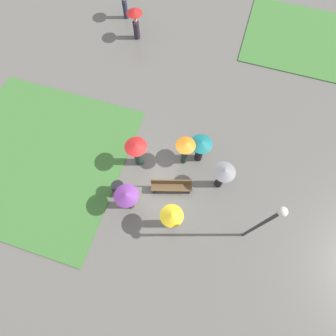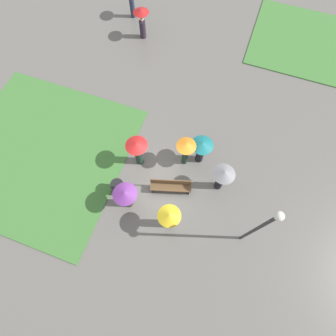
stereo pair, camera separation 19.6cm
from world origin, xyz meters
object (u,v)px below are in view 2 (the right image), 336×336
object	(u,v)px
park_bench	(171,185)
crowd_person_purple	(126,196)
crowd_person_red	(138,150)
lone_walker_far_path	(142,19)
crowd_person_teal	(201,148)
lamp_post	(262,226)
crowd_person_grey	(223,176)
trash_bin	(118,187)
crowd_person_orange	(186,149)
crowd_person_yellow	(169,218)

from	to	relation	value
park_bench	crowd_person_purple	xyz separation A→B (m)	(-1.60, -1.38, 0.80)
crowd_person_red	lone_walker_far_path	size ratio (longest dim) A/B	1.00
crowd_person_teal	crowd_person_purple	xyz separation A→B (m)	(-2.43, -3.39, 0.06)
lamp_post	crowd_person_grey	distance (m)	3.13
crowd_person_purple	crowd_person_red	distance (m)	2.29
trash_bin	crowd_person_purple	world-z (taller)	crowd_person_purple
crowd_person_teal	crowd_person_orange	distance (m)	0.80
crowd_person_teal	crowd_person_grey	bearing A→B (deg)	71.17
trash_bin	lone_walker_far_path	size ratio (longest dim) A/B	0.47
trash_bin	lone_walker_far_path	xyz separation A→B (m)	(-2.79, 10.08, 0.80)
crowd_person_yellow	lamp_post	bearing A→B (deg)	-115.28
crowd_person_teal	park_bench	bearing A→B (deg)	-1.73
park_bench	lone_walker_far_path	size ratio (longest dim) A/B	1.03
park_bench	crowd_person_grey	xyz separation A→B (m)	(2.15, 0.92, 0.87)
crowd_person_red	crowd_person_grey	distance (m)	4.13
park_bench	crowd_person_teal	size ratio (longest dim) A/B	1.12
crowd_person_grey	lone_walker_far_path	distance (m)	10.98
crowd_person_yellow	crowd_person_red	xyz separation A→B (m)	(-2.49, 2.54, -0.13)
lamp_post	crowd_person_grey	size ratio (longest dim) A/B	2.49
crowd_person_yellow	crowd_person_grey	size ratio (longest dim) A/B	1.04
crowd_person_purple	crowd_person_red	xyz separation A→B (m)	(-0.38, 2.26, -0.04)
park_bench	lone_walker_far_path	distance (m)	10.52
crowd_person_grey	lone_walker_far_path	size ratio (longest dim) A/B	0.99
trash_bin	lone_walker_far_path	world-z (taller)	lone_walker_far_path
crowd_person_teal	crowd_person_yellow	xyz separation A→B (m)	(-0.32, -3.67, 0.15)
crowd_person_orange	lone_walker_far_path	size ratio (longest dim) A/B	1.03
park_bench	crowd_person_purple	size ratio (longest dim) A/B	1.11
trash_bin	crowd_person_purple	distance (m)	1.19
crowd_person_yellow	crowd_person_purple	world-z (taller)	crowd_person_yellow
park_bench	crowd_person_orange	bearing A→B (deg)	67.47
park_bench	crowd_person_yellow	size ratio (longest dim) A/B	1.01
crowd_person_yellow	crowd_person_red	size ratio (longest dim) A/B	1.03
trash_bin	crowd_person_red	size ratio (longest dim) A/B	0.47
crowd_person_yellow	lone_walker_far_path	world-z (taller)	crowd_person_yellow
crowd_person_teal	crowd_person_grey	size ratio (longest dim) A/B	0.93
park_bench	crowd_person_red	size ratio (longest dim) A/B	1.04
crowd_person_yellow	crowd_person_red	world-z (taller)	crowd_person_yellow
crowd_person_teal	lone_walker_far_path	world-z (taller)	lone_walker_far_path
lamp_post	crowd_person_grey	bearing A→B (deg)	128.82
trash_bin	crowd_person_purple	size ratio (longest dim) A/B	0.50
trash_bin	crowd_person_teal	world-z (taller)	crowd_person_teal
crowd_person_purple	lamp_post	bearing A→B (deg)	-7.86
crowd_person_yellow	crowd_person_purple	distance (m)	2.13
trash_bin	crowd_person_teal	size ratio (longest dim) A/B	0.50
crowd_person_orange	lone_walker_far_path	xyz separation A→B (m)	(-5.28, 7.54, -0.19)
crowd_person_orange	crowd_person_grey	distance (m)	2.10
lamp_post	crowd_person_teal	size ratio (longest dim) A/B	2.66
lamp_post	crowd_person_purple	distance (m)	5.69
crowd_person_grey	crowd_person_purple	bearing A→B (deg)	50.66
crowd_person_teal	crowd_person_orange	xyz separation A→B (m)	(-0.66, -0.38, 0.22)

